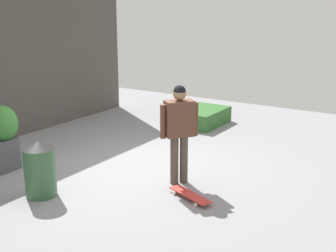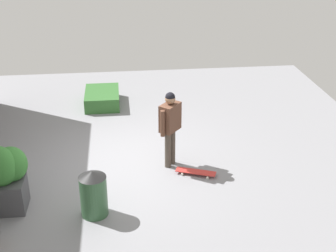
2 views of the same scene
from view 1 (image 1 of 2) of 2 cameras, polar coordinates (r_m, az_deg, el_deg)
ground_plane at (r=8.18m, az=-4.28°, el=-5.13°), size 12.00×12.00×0.00m
skateboarder at (r=7.16m, az=1.42°, el=0.17°), size 0.51×0.48×1.60m
skateboard at (r=6.88m, az=2.76°, el=-8.58°), size 0.47×0.81×0.08m
trash_bin at (r=7.12m, az=-15.67°, el=-5.13°), size 0.48×0.48×0.86m
hedge_ledge at (r=10.95m, az=4.31°, el=1.17°), size 1.31×0.90×0.37m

